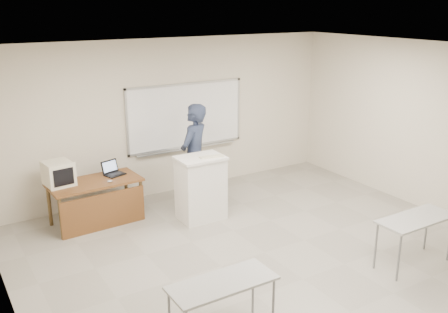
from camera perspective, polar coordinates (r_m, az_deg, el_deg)
floor at (r=7.11m, az=9.02°, el=-13.71°), size 7.00×8.00×0.01m
whiteboard at (r=9.81m, az=-4.36°, el=4.57°), size 2.48×0.10×1.31m
student_desks at (r=5.97m, az=17.97°, el=-13.37°), size 4.40×2.20×0.73m
instructor_desk at (r=8.63m, az=-14.28°, el=-4.16°), size 1.51×0.75×0.75m
podium at (r=8.61m, az=-2.67°, el=-3.60°), size 0.80×0.58×1.12m
crt_monitor at (r=8.59m, az=-18.44°, el=-1.85°), size 0.43×0.48×0.41m
laptop at (r=8.90m, az=-12.48°, el=-1.64°), size 0.32×0.30×0.24m
mouse at (r=8.53m, az=-12.92°, el=-2.78°), size 0.09×0.06×0.03m
keyboard at (r=8.39m, az=-1.43°, el=-0.02°), size 0.42×0.20×0.02m
presenter at (r=9.04m, az=-3.41°, el=0.07°), size 0.84×0.77×1.92m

